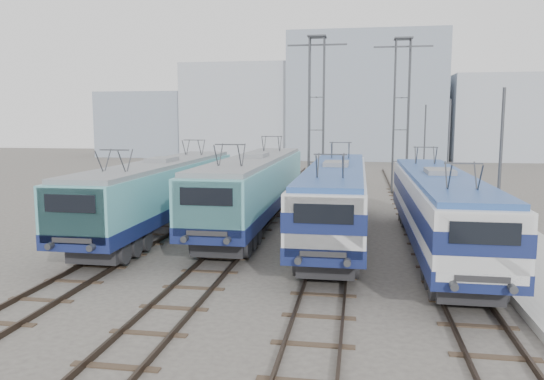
{
  "coord_description": "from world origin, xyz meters",
  "views": [
    {
      "loc": [
        3.35,
        -19.09,
        5.83
      ],
      "look_at": [
        -0.97,
        7.0,
        2.29
      ],
      "focal_mm": 35.0,
      "sensor_mm": 36.0,
      "label": 1
    }
  ],
  "objects_px": {
    "catenary_tower_west": "(316,109)",
    "mast_mid": "(448,158)",
    "safety_cone": "(521,280)",
    "mast_rear": "(424,148)",
    "locomotive_far_left": "(161,189)",
    "mast_front": "(499,181)",
    "catenary_tower_east": "(401,109)",
    "locomotive_center_right": "(336,194)",
    "locomotive_far_right": "(439,204)",
    "locomotive_center_left": "(254,185)"
  },
  "relations": [
    {
      "from": "mast_rear",
      "to": "safety_cone",
      "type": "height_order",
      "value": "mast_rear"
    },
    {
      "from": "catenary_tower_west",
      "to": "mast_mid",
      "type": "distance_m",
      "value": 12.16
    },
    {
      "from": "safety_cone",
      "to": "locomotive_center_right",
      "type": "bearing_deg",
      "value": 130.74
    },
    {
      "from": "mast_rear",
      "to": "safety_cone",
      "type": "distance_m",
      "value": 27.31
    },
    {
      "from": "locomotive_center_right",
      "to": "mast_mid",
      "type": "height_order",
      "value": "mast_mid"
    },
    {
      "from": "catenary_tower_east",
      "to": "mast_front",
      "type": "relative_size",
      "value": 1.71
    },
    {
      "from": "locomotive_center_right",
      "to": "mast_rear",
      "type": "bearing_deg",
      "value": 72.15
    },
    {
      "from": "locomotive_center_right",
      "to": "catenary_tower_east",
      "type": "xyz_separation_m",
      "value": [
        4.25,
        17.72,
        4.38
      ]
    },
    {
      "from": "safety_cone",
      "to": "mast_rear",
      "type": "bearing_deg",
      "value": 90.11
    },
    {
      "from": "locomotive_far_right",
      "to": "catenary_tower_east",
      "type": "relative_size",
      "value": 1.43
    },
    {
      "from": "locomotive_center_left",
      "to": "catenary_tower_east",
      "type": "xyz_separation_m",
      "value": [
        8.75,
        15.18,
        4.33
      ]
    },
    {
      "from": "locomotive_far_right",
      "to": "mast_mid",
      "type": "distance_m",
      "value": 10.07
    },
    {
      "from": "locomotive_far_right",
      "to": "catenary_tower_west",
      "type": "distance_m",
      "value": 19.56
    },
    {
      "from": "mast_front",
      "to": "mast_mid",
      "type": "xyz_separation_m",
      "value": [
        0.0,
        12.0,
        0.0
      ]
    },
    {
      "from": "safety_cone",
      "to": "mast_mid",
      "type": "bearing_deg",
      "value": 90.2
    },
    {
      "from": "locomotive_center_left",
      "to": "locomotive_far_right",
      "type": "xyz_separation_m",
      "value": [
        9.0,
        -4.63,
        -0.11
      ]
    },
    {
      "from": "mast_mid",
      "to": "safety_cone",
      "type": "height_order",
      "value": "mast_mid"
    },
    {
      "from": "mast_mid",
      "to": "mast_rear",
      "type": "bearing_deg",
      "value": 90.0
    },
    {
      "from": "locomotive_center_left",
      "to": "catenary_tower_west",
      "type": "relative_size",
      "value": 1.55
    },
    {
      "from": "locomotive_center_right",
      "to": "catenary_tower_west",
      "type": "height_order",
      "value": "catenary_tower_west"
    },
    {
      "from": "catenary_tower_east",
      "to": "mast_mid",
      "type": "bearing_deg",
      "value": -78.14
    },
    {
      "from": "locomotive_far_right",
      "to": "mast_mid",
      "type": "xyz_separation_m",
      "value": [
        1.85,
        9.81,
        1.3
      ]
    },
    {
      "from": "locomotive_far_right",
      "to": "mast_rear",
      "type": "distance_m",
      "value": 21.93
    },
    {
      "from": "locomotive_far_left",
      "to": "locomotive_far_right",
      "type": "xyz_separation_m",
      "value": [
        13.5,
        -2.58,
        -0.03
      ]
    },
    {
      "from": "locomotive_center_left",
      "to": "locomotive_center_right",
      "type": "xyz_separation_m",
      "value": [
        4.5,
        -2.54,
        -0.05
      ]
    },
    {
      "from": "catenary_tower_west",
      "to": "safety_cone",
      "type": "bearing_deg",
      "value": -69.5
    },
    {
      "from": "mast_rear",
      "to": "safety_cone",
      "type": "relative_size",
      "value": 11.69
    },
    {
      "from": "locomotive_center_right",
      "to": "mast_front",
      "type": "xyz_separation_m",
      "value": [
        6.35,
        -4.28,
        1.24
      ]
    },
    {
      "from": "catenary_tower_east",
      "to": "mast_mid",
      "type": "distance_m",
      "value": 10.69
    },
    {
      "from": "locomotive_center_left",
      "to": "mast_mid",
      "type": "bearing_deg",
      "value": 25.53
    },
    {
      "from": "mast_front",
      "to": "safety_cone",
      "type": "height_order",
      "value": "mast_front"
    },
    {
      "from": "catenary_tower_west",
      "to": "mast_rear",
      "type": "distance_m",
      "value": 9.99
    },
    {
      "from": "locomotive_far_left",
      "to": "locomotive_far_right",
      "type": "relative_size",
      "value": 1.04
    },
    {
      "from": "catenary_tower_west",
      "to": "locomotive_far_left",
      "type": "bearing_deg",
      "value": -113.9
    },
    {
      "from": "mast_front",
      "to": "mast_rear",
      "type": "bearing_deg",
      "value": 90.0
    },
    {
      "from": "locomotive_center_right",
      "to": "safety_cone",
      "type": "bearing_deg",
      "value": -49.26
    },
    {
      "from": "locomotive_far_right",
      "to": "mast_rear",
      "type": "bearing_deg",
      "value": 85.15
    },
    {
      "from": "mast_rear",
      "to": "locomotive_center_right",
      "type": "bearing_deg",
      "value": -107.85
    },
    {
      "from": "catenary_tower_west",
      "to": "safety_cone",
      "type": "distance_m",
      "value": 25.44
    },
    {
      "from": "locomotive_far_left",
      "to": "mast_rear",
      "type": "bearing_deg",
      "value": 51.4
    },
    {
      "from": "locomotive_far_left",
      "to": "mast_rear",
      "type": "xyz_separation_m",
      "value": [
        15.35,
        19.23,
        1.27
      ]
    },
    {
      "from": "mast_front",
      "to": "catenary_tower_east",
      "type": "bearing_deg",
      "value": 95.45
    },
    {
      "from": "mast_rear",
      "to": "safety_cone",
      "type": "xyz_separation_m",
      "value": [
        0.05,
        -27.15,
        -2.9
      ]
    },
    {
      "from": "locomotive_far_left",
      "to": "mast_rear",
      "type": "relative_size",
      "value": 2.56
    },
    {
      "from": "locomotive_center_left",
      "to": "safety_cone",
      "type": "distance_m",
      "value": 14.87
    },
    {
      "from": "locomotive_far_left",
      "to": "locomotive_center_left",
      "type": "bearing_deg",
      "value": 24.47
    },
    {
      "from": "locomotive_center_right",
      "to": "locomotive_far_right",
      "type": "distance_m",
      "value": 4.96
    },
    {
      "from": "locomotive_center_right",
      "to": "locomotive_far_right",
      "type": "xyz_separation_m",
      "value": [
        4.5,
        -2.1,
        -0.06
      ]
    },
    {
      "from": "mast_front",
      "to": "mast_rear",
      "type": "height_order",
      "value": "same"
    },
    {
      "from": "locomotive_far_left",
      "to": "mast_mid",
      "type": "height_order",
      "value": "mast_mid"
    }
  ]
}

